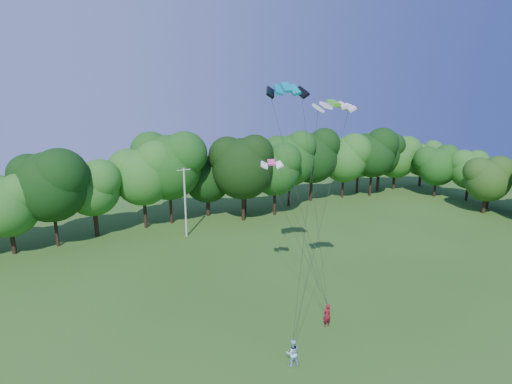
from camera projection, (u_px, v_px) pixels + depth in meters
name	position (u px, v px, depth m)	size (l,w,h in m)	color
ground	(371.00, 379.00, 25.09)	(160.00, 160.00, 0.00)	#245016
utility_pole	(185.00, 202.00, 49.12)	(1.75, 0.22, 8.72)	beige
kite_flyer_left	(327.00, 315.00, 30.59)	(0.68, 0.45, 1.86)	maroon
kite_flyer_right	(292.00, 353.00, 26.14)	(0.92, 0.71, 1.89)	#B2D7F8
kite_teal	(286.00, 87.00, 31.22)	(3.46, 2.13, 0.85)	#048295
kite_green	(334.00, 103.00, 27.38)	(3.03, 1.90, 0.46)	green
kite_pink	(272.00, 162.00, 31.60)	(1.92, 1.35, 0.40)	#FB4593
tree_back_center	(243.00, 161.00, 54.54)	(9.29, 9.29, 13.52)	black
tree_back_east	(359.00, 155.00, 70.83)	(7.44, 7.44, 10.82)	black
tree_flank_east	(489.00, 172.00, 58.44)	(6.87, 6.87, 10.00)	#372016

